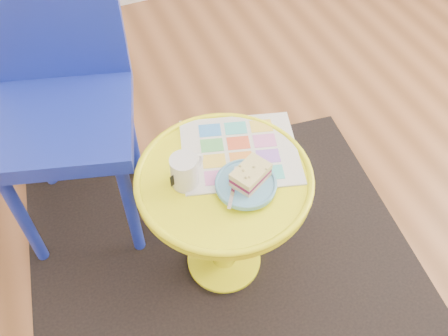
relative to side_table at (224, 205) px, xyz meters
name	(u,v)px	position (x,y,z in m)	size (l,w,h in m)	color
floor	(333,310)	(0.26, -0.30, -0.34)	(4.00, 4.00, 0.00)	brown
rug	(224,260)	(0.00, 0.00, -0.33)	(1.30, 1.10, 0.01)	black
side_table	(224,205)	(0.00, 0.00, 0.00)	(0.50, 0.50, 0.47)	yellow
chair	(59,89)	(-0.35, 0.45, 0.21)	(0.52, 0.52, 0.95)	#17269A
newspaper	(240,151)	(0.08, 0.07, 0.14)	(0.33, 0.28, 0.01)	silver
mug	(185,170)	(-0.10, 0.02, 0.18)	(0.10, 0.07, 0.10)	silver
plate	(246,185)	(0.04, -0.06, 0.15)	(0.17, 0.17, 0.02)	#5A9CBF
cake_slice	(251,175)	(0.05, -0.05, 0.18)	(0.12, 0.11, 0.04)	#D3BC8C
fork	(234,186)	(0.01, -0.06, 0.16)	(0.09, 0.13, 0.00)	silver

